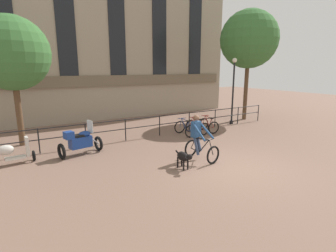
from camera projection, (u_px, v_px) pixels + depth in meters
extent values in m
plane|color=#7A5B4C|center=(233.00, 167.00, 9.23)|extent=(60.00, 60.00, 0.00)
cylinder|color=black|center=(39.00, 141.00, 10.58)|extent=(0.05, 0.05, 1.05)
cylinder|color=black|center=(86.00, 135.00, 11.54)|extent=(0.05, 0.05, 1.05)
cylinder|color=black|center=(125.00, 130.00, 12.49)|extent=(0.05, 0.05, 1.05)
cylinder|color=black|center=(160.00, 126.00, 13.45)|extent=(0.05, 0.05, 1.05)
cylinder|color=black|center=(189.00, 122.00, 14.40)|extent=(0.05, 0.05, 1.05)
cylinder|color=black|center=(215.00, 118.00, 15.36)|extent=(0.05, 0.05, 1.05)
cylinder|color=black|center=(238.00, 115.00, 16.32)|extent=(0.05, 0.05, 1.05)
cylinder|color=black|center=(258.00, 113.00, 17.27)|extent=(0.05, 0.05, 1.05)
cylinder|color=black|center=(160.00, 116.00, 13.34)|extent=(15.00, 0.04, 0.04)
cylinder|color=black|center=(160.00, 125.00, 13.44)|extent=(15.00, 0.04, 0.04)
cube|color=gray|center=(116.00, 40.00, 17.26)|extent=(18.00, 0.60, 10.43)
cube|color=brown|center=(119.00, 80.00, 17.53)|extent=(17.10, 0.12, 0.70)
cube|color=black|center=(2.00, 23.00, 13.66)|extent=(1.10, 0.06, 5.84)
cube|color=black|center=(66.00, 27.00, 15.27)|extent=(1.10, 0.06, 5.84)
cube|color=black|center=(117.00, 31.00, 16.88)|extent=(1.10, 0.06, 5.84)
cube|color=black|center=(159.00, 34.00, 18.48)|extent=(1.10, 0.06, 5.84)
cube|color=black|center=(195.00, 37.00, 20.09)|extent=(1.10, 0.06, 5.84)
torus|color=black|center=(213.00, 155.00, 9.47)|extent=(0.68, 0.19, 0.68)
torus|color=black|center=(191.00, 148.00, 10.27)|extent=(0.68, 0.19, 0.68)
cylinder|color=black|center=(204.00, 146.00, 9.73)|extent=(0.12, 0.49, 0.60)
cylinder|color=black|center=(198.00, 145.00, 9.98)|extent=(0.08, 0.23, 0.52)
cylinder|color=black|center=(202.00, 139.00, 9.75)|extent=(0.15, 0.66, 0.10)
cylinder|color=black|center=(195.00, 150.00, 10.12)|extent=(0.11, 0.44, 0.08)
cylinder|color=black|center=(193.00, 143.00, 10.13)|extent=(0.07, 0.26, 0.47)
cylinder|color=black|center=(211.00, 147.00, 9.48)|extent=(0.07, 0.23, 0.54)
cylinder|color=black|center=(209.00, 140.00, 9.50)|extent=(0.48, 0.12, 0.03)
cube|color=black|center=(196.00, 138.00, 9.99)|extent=(0.16, 0.26, 0.05)
cube|color=navy|center=(196.00, 129.00, 9.92)|extent=(0.39, 0.28, 0.60)
sphere|color=brown|center=(196.00, 118.00, 9.82)|extent=(0.22, 0.22, 0.22)
cylinder|color=navy|center=(199.00, 132.00, 9.55)|extent=(0.14, 0.72, 0.60)
cylinder|color=navy|center=(206.00, 130.00, 9.82)|extent=(0.26, 0.71, 0.60)
cylinder|color=#384766|center=(196.00, 146.00, 9.94)|extent=(0.19, 0.32, 0.69)
cylinder|color=#384766|center=(199.00, 144.00, 10.02)|extent=(0.13, 0.31, 0.58)
ellipsoid|color=black|center=(183.00, 156.00, 9.01)|extent=(0.30, 0.55, 0.32)
cylinder|color=black|center=(187.00, 157.00, 8.83)|extent=(0.19, 0.18, 0.18)
sphere|color=black|center=(190.00, 157.00, 8.69)|extent=(0.19, 0.19, 0.19)
cone|color=black|center=(191.00, 158.00, 8.62)|extent=(0.11, 0.12, 0.10)
cylinder|color=black|center=(177.00, 152.00, 9.26)|extent=(0.07, 0.19, 0.12)
cylinder|color=black|center=(184.00, 165.00, 8.88)|extent=(0.06, 0.06, 0.37)
cylinder|color=black|center=(188.00, 164.00, 8.97)|extent=(0.06, 0.06, 0.37)
cylinder|color=black|center=(178.00, 162.00, 9.16)|extent=(0.06, 0.06, 0.37)
cylinder|color=black|center=(182.00, 161.00, 9.25)|extent=(0.06, 0.06, 0.37)
torus|color=black|center=(98.00, 144.00, 11.01)|extent=(0.25, 0.63, 0.62)
torus|color=black|center=(62.00, 151.00, 9.96)|extent=(0.25, 0.63, 0.62)
cube|color=navy|center=(81.00, 142.00, 10.44)|extent=(0.92, 0.57, 0.44)
ellipsoid|color=navy|center=(85.00, 134.00, 10.50)|extent=(0.54, 0.41, 0.24)
cube|color=black|center=(77.00, 136.00, 10.30)|extent=(0.61, 0.41, 0.10)
cylinder|color=#B2B2B7|center=(94.00, 140.00, 10.84)|extent=(0.44, 0.15, 0.41)
cube|color=silver|center=(90.00, 126.00, 10.62)|extent=(0.12, 0.44, 0.50)
cube|color=navy|center=(69.00, 135.00, 10.05)|extent=(0.39, 0.42, 0.28)
torus|color=black|center=(180.00, 127.00, 13.98)|extent=(0.66, 0.09, 0.66)
torus|color=black|center=(191.00, 131.00, 13.08)|extent=(0.66, 0.09, 0.66)
cylinder|color=navy|center=(184.00, 124.00, 13.58)|extent=(0.05, 0.47, 0.58)
cylinder|color=navy|center=(187.00, 126.00, 13.32)|extent=(0.04, 0.22, 0.51)
cylinder|color=navy|center=(185.00, 120.00, 13.45)|extent=(0.06, 0.63, 0.10)
cylinder|color=navy|center=(188.00, 131.00, 13.27)|extent=(0.05, 0.42, 0.07)
cylinder|color=navy|center=(189.00, 126.00, 13.13)|extent=(0.03, 0.25, 0.46)
cylinder|color=navy|center=(181.00, 123.00, 13.85)|extent=(0.04, 0.21, 0.52)
cylinder|color=navy|center=(182.00, 118.00, 13.71)|extent=(0.48, 0.05, 0.03)
cube|color=black|center=(188.00, 121.00, 13.18)|extent=(0.13, 0.25, 0.05)
torus|color=black|center=(190.00, 126.00, 14.31)|extent=(0.66, 0.17, 0.66)
torus|color=black|center=(204.00, 129.00, 13.54)|extent=(0.66, 0.17, 0.66)
cylinder|color=maroon|center=(195.00, 123.00, 13.96)|extent=(0.11, 0.46, 0.58)
cylinder|color=maroon|center=(200.00, 124.00, 13.74)|extent=(0.07, 0.22, 0.51)
cylinder|color=maroon|center=(197.00, 118.00, 13.84)|extent=(0.14, 0.63, 0.10)
cylinder|color=maroon|center=(201.00, 129.00, 13.70)|extent=(0.10, 0.42, 0.07)
cylinder|color=maroon|center=(203.00, 124.00, 13.58)|extent=(0.06, 0.25, 0.46)
cylinder|color=maroon|center=(191.00, 121.00, 14.19)|extent=(0.06, 0.21, 0.52)
cylinder|color=maroon|center=(193.00, 117.00, 14.06)|extent=(0.48, 0.11, 0.03)
cube|color=black|center=(201.00, 120.00, 13.61)|extent=(0.16, 0.26, 0.05)
torus|color=black|center=(203.00, 124.00, 14.79)|extent=(0.66, 0.15, 0.66)
torus|color=black|center=(214.00, 128.00, 13.86)|extent=(0.66, 0.15, 0.66)
cylinder|color=maroon|center=(207.00, 121.00, 14.38)|extent=(0.09, 0.47, 0.58)
cylinder|color=maroon|center=(210.00, 123.00, 14.10)|extent=(0.06, 0.22, 0.51)
cylinder|color=maroon|center=(208.00, 117.00, 14.24)|extent=(0.11, 0.63, 0.10)
cylinder|color=maroon|center=(211.00, 127.00, 14.05)|extent=(0.08, 0.42, 0.07)
cylinder|color=maroon|center=(213.00, 123.00, 13.91)|extent=(0.05, 0.25, 0.46)
cylinder|color=maroon|center=(204.00, 120.00, 14.65)|extent=(0.05, 0.21, 0.52)
cylinder|color=maroon|center=(205.00, 115.00, 14.51)|extent=(0.48, 0.09, 0.03)
cube|color=black|center=(212.00, 118.00, 13.96)|extent=(0.15, 0.25, 0.05)
torus|color=black|center=(34.00, 156.00, 9.82)|extent=(0.11, 0.40, 0.40)
cube|color=beige|center=(15.00, 158.00, 9.47)|extent=(0.69, 0.33, 0.08)
cube|color=beige|center=(27.00, 146.00, 9.63)|extent=(0.12, 0.33, 0.72)
ellipsoid|color=beige|center=(6.00, 150.00, 9.25)|extent=(0.54, 0.34, 0.36)
cylinder|color=black|center=(231.00, 122.00, 16.38)|extent=(0.22, 0.22, 0.20)
cylinder|color=black|center=(233.00, 94.00, 15.99)|extent=(0.10, 0.10, 3.75)
sphere|color=silver|center=(235.00, 60.00, 15.56)|extent=(0.28, 0.28, 0.28)
cylinder|color=brown|center=(19.00, 111.00, 11.53)|extent=(0.26, 0.26, 3.16)
sphere|color=#386B33|center=(12.00, 53.00, 11.00)|extent=(3.14, 3.14, 3.14)
cylinder|color=brown|center=(246.00, 88.00, 17.45)|extent=(0.26, 0.26, 4.21)
sphere|color=#386B33|center=(249.00, 39.00, 16.77)|extent=(3.69, 3.69, 3.69)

